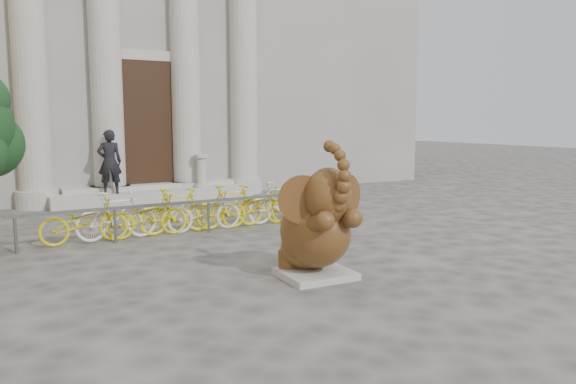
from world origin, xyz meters
TOP-DOWN VIEW (x-y plane):
  - ground at (0.00, 0.00)m, footprint 80.00×80.00m
  - classical_building at (0.00, 14.93)m, footprint 22.00×10.70m
  - entrance_steps at (0.00, 9.40)m, footprint 6.00×1.20m
  - elephant_statue at (-0.31, 0.07)m, footprint 1.44×1.61m
  - bike_rack at (-0.41, 4.44)m, footprint 8.00×0.53m
  - pedestrian at (-1.36, 9.09)m, footprint 0.73×0.56m
  - balustrade_post at (1.39, 9.10)m, footprint 0.42×0.42m

SIDE VIEW (x-z plane):
  - ground at x=0.00m, z-range 0.00..0.00m
  - entrance_steps at x=0.00m, z-range 0.00..0.36m
  - bike_rack at x=-0.41m, z-range 0.00..1.00m
  - elephant_statue at x=-0.31m, z-range -0.29..1.85m
  - balustrade_post at x=1.39m, z-range 0.32..1.34m
  - pedestrian at x=-1.36m, z-range 0.36..2.17m
  - classical_building at x=0.00m, z-range -0.02..11.98m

